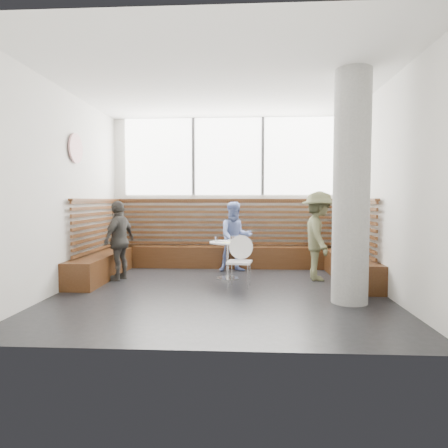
# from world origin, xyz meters

# --- Properties ---
(room) EXTENTS (5.00, 5.00, 3.20)m
(room) POSITION_xyz_m (0.00, 0.00, 1.60)
(room) COLOR silver
(room) RESTS_ON ground
(booth) EXTENTS (5.00, 2.50, 1.44)m
(booth) POSITION_xyz_m (0.00, 1.77, 0.41)
(booth) COLOR #381F0E
(booth) RESTS_ON ground
(concrete_column) EXTENTS (0.50, 0.50, 3.20)m
(concrete_column) POSITION_xyz_m (1.85, -0.60, 1.60)
(concrete_column) COLOR gray
(concrete_column) RESTS_ON ground
(wall_art) EXTENTS (0.03, 0.50, 0.50)m
(wall_art) POSITION_xyz_m (-2.46, 0.40, 2.30)
(wall_art) COLOR white
(wall_art) RESTS_ON room
(cafe_table) EXTENTS (0.66, 0.66, 0.68)m
(cafe_table) POSITION_xyz_m (0.07, 0.99, 0.49)
(cafe_table) COLOR silver
(cafe_table) RESTS_ON ground
(cafe_chair) EXTENTS (0.40, 0.39, 0.84)m
(cafe_chair) POSITION_xyz_m (0.29, 0.38, 0.49)
(cafe_chair) COLOR white
(cafe_chair) RESTS_ON ground
(adult_man) EXTENTS (0.60, 1.03, 1.59)m
(adult_man) POSITION_xyz_m (1.70, 0.99, 0.80)
(adult_man) COLOR brown
(adult_man) RESTS_ON ground
(child_back) EXTENTS (0.77, 0.66, 1.40)m
(child_back) POSITION_xyz_m (0.19, 1.77, 0.70)
(child_back) COLOR #7387C8
(child_back) RESTS_ON ground
(child_left) EXTENTS (0.56, 0.90, 1.42)m
(child_left) POSITION_xyz_m (-1.87, 0.81, 0.71)
(child_left) COLOR #423F3B
(child_left) RESTS_ON ground
(plate_near) EXTENTS (0.20, 0.20, 0.01)m
(plate_near) POSITION_xyz_m (-0.06, 1.05, 0.69)
(plate_near) COLOR white
(plate_near) RESTS_ON cafe_table
(plate_far) EXTENTS (0.22, 0.22, 0.02)m
(plate_far) POSITION_xyz_m (0.16, 1.15, 0.69)
(plate_far) COLOR white
(plate_far) RESTS_ON cafe_table
(glass_left) EXTENTS (0.06, 0.06, 0.10)m
(glass_left) POSITION_xyz_m (-0.14, 0.94, 0.73)
(glass_left) COLOR white
(glass_left) RESTS_ON cafe_table
(glass_mid) EXTENTS (0.07, 0.07, 0.11)m
(glass_mid) POSITION_xyz_m (0.15, 0.94, 0.74)
(glass_mid) COLOR white
(glass_mid) RESTS_ON cafe_table
(glass_right) EXTENTS (0.07, 0.07, 0.10)m
(glass_right) POSITION_xyz_m (0.29, 1.05, 0.73)
(glass_right) COLOR white
(glass_right) RESTS_ON cafe_table
(menu_card) EXTENTS (0.24, 0.20, 0.00)m
(menu_card) POSITION_xyz_m (0.09, 0.81, 0.68)
(menu_card) COLOR #A5C64C
(menu_card) RESTS_ON cafe_table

